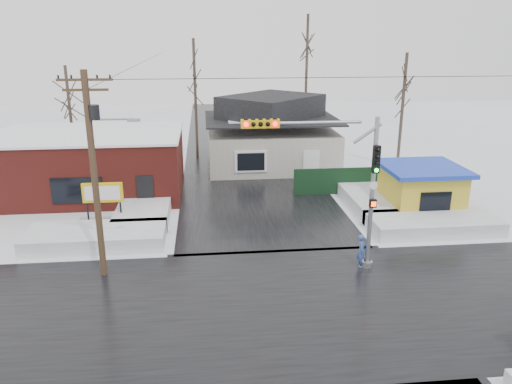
{
  "coord_description": "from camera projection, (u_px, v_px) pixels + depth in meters",
  "views": [
    {
      "loc": [
        -3.29,
        -17.37,
        10.36
      ],
      "look_at": [
        -0.9,
        5.6,
        3.0
      ],
      "focal_mm": 35.0,
      "sensor_mm": 36.0,
      "label": 1
    }
  ],
  "objects": [
    {
      "name": "marquee_sign",
      "position": [
        103.0,
        194.0,
        27.46
      ],
      "size": [
        2.2,
        0.21,
        2.55
      ],
      "color": "black",
      "rests_on": "ground"
    },
    {
      "name": "kiosk",
      "position": [
        421.0,
        189.0,
        29.89
      ],
      "size": [
        4.6,
        4.6,
        2.88
      ],
      "color": "gold",
      "rests_on": "ground"
    },
    {
      "name": "snowbank_nside_e",
      "position": [
        368.0,
        197.0,
        31.87
      ],
      "size": [
        3.0,
        8.0,
        0.8
      ],
      "primitive_type": "cube",
      "color": "white",
      "rests_on": "ground"
    },
    {
      "name": "house",
      "position": [
        271.0,
        134.0,
        40.18
      ],
      "size": [
        10.4,
        8.4,
        5.76
      ],
      "color": "beige",
      "rests_on": "ground"
    },
    {
      "name": "road_ns",
      "position": [
        293.0,
        305.0,
        19.93
      ],
      "size": [
        10.0,
        120.0,
        0.02
      ],
      "primitive_type": "cube",
      "color": "black",
      "rests_on": "ground"
    },
    {
      "name": "snowbank_nside_w",
      "position": [
        146.0,
        204.0,
        30.49
      ],
      "size": [
        3.0,
        8.0,
        0.8
      ],
      "primitive_type": "cube",
      "color": "white",
      "rests_on": "ground"
    },
    {
      "name": "tree_far_mid",
      "position": [
        307.0,
        43.0,
        44.16
      ],
      "size": [
        3.0,
        3.0,
        12.0
      ],
      "color": "#332821",
      "rests_on": "ground"
    },
    {
      "name": "tree_far_left",
      "position": [
        194.0,
        64.0,
        41.76
      ],
      "size": [
        3.0,
        3.0,
        10.0
      ],
      "color": "#332821",
      "rests_on": "ground"
    },
    {
      "name": "snowbank_ne",
      "position": [
        433.0,
        224.0,
        27.33
      ],
      "size": [
        7.0,
        3.0,
        0.8
      ],
      "primitive_type": "cube",
      "color": "white",
      "rests_on": "ground"
    },
    {
      "name": "traffic_signal",
      "position": [
        339.0,
        174.0,
        21.6
      ],
      "size": [
        6.05,
        0.68,
        7.0
      ],
      "color": "gray",
      "rests_on": "ground"
    },
    {
      "name": "ground",
      "position": [
        293.0,
        305.0,
        19.93
      ],
      "size": [
        120.0,
        120.0,
        0.0
      ],
      "primitive_type": "plane",
      "color": "white",
      "rests_on": "ground"
    },
    {
      "name": "utility_pole",
      "position": [
        95.0,
        164.0,
        20.91
      ],
      "size": [
        3.15,
        0.44,
        9.0
      ],
      "color": "#382619",
      "rests_on": "ground"
    },
    {
      "name": "pedestrian",
      "position": [
        361.0,
        251.0,
        22.99
      ],
      "size": [
        0.51,
        0.65,
        1.57
      ],
      "primitive_type": "imported",
      "rotation": [
        0.0,
        0.0,
        1.32
      ],
      "color": "#3B56A6",
      "rests_on": "ground"
    },
    {
      "name": "tree_far_right",
      "position": [
        405.0,
        78.0,
        37.89
      ],
      "size": [
        3.0,
        3.0,
        9.0
      ],
      "color": "#332821",
      "rests_on": "ground"
    },
    {
      "name": "tree_far_west",
      "position": [
        67.0,
        86.0,
        39.36
      ],
      "size": [
        3.0,
        3.0,
        8.0
      ],
      "color": "#332821",
      "rests_on": "ground"
    },
    {
      "name": "brick_building",
      "position": [
        90.0,
        163.0,
        33.37
      ],
      "size": [
        12.2,
        8.2,
        4.12
      ],
      "color": "maroon",
      "rests_on": "ground"
    },
    {
      "name": "fence",
      "position": [
        352.0,
        181.0,
        33.57
      ],
      "size": [
        8.0,
        0.12,
        1.8
      ],
      "primitive_type": "cube",
      "color": "black",
      "rests_on": "ground"
    },
    {
      "name": "snowbank_nw",
      "position": [
        96.0,
        237.0,
        25.56
      ],
      "size": [
        7.0,
        3.0,
        0.8
      ],
      "primitive_type": "cube",
      "color": "white",
      "rests_on": "ground"
    },
    {
      "name": "road_ew",
      "position": [
        293.0,
        305.0,
        19.93
      ],
      "size": [
        120.0,
        10.0,
        0.02
      ],
      "primitive_type": "cube",
      "color": "black",
      "rests_on": "ground"
    },
    {
      "name": "shopping_bag",
      "position": [
        367.0,
        263.0,
        23.19
      ],
      "size": [
        0.29,
        0.14,
        0.35
      ],
      "primitive_type": "cube",
      "rotation": [
        0.0,
        0.0,
        -0.08
      ],
      "color": "black",
      "rests_on": "ground"
    }
  ]
}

